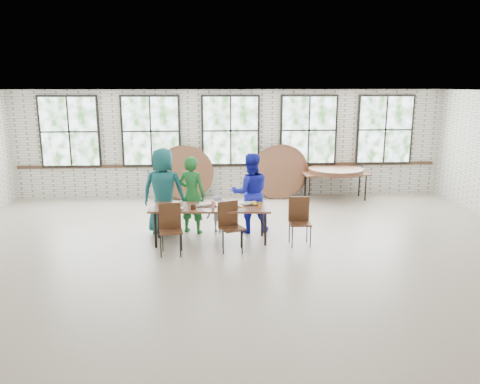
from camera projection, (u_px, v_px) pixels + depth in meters
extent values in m
plane|color=#BBAB95|center=(241.00, 249.00, 9.12)|extent=(12.00, 12.00, 0.00)
plane|color=white|center=(241.00, 92.00, 8.45)|extent=(12.00, 12.00, 0.00)
plane|color=silver|center=(231.00, 144.00, 13.16)|extent=(12.00, 0.00, 12.00)
plane|color=silver|center=(274.00, 262.00, 4.41)|extent=(12.00, 0.00, 12.00)
cube|color=#422819|center=(231.00, 165.00, 13.27)|extent=(11.80, 0.05, 0.08)
cube|color=black|center=(70.00, 132.00, 12.74)|extent=(1.62, 0.05, 1.97)
cube|color=white|center=(69.00, 132.00, 12.70)|extent=(1.50, 0.01, 1.85)
cube|color=black|center=(151.00, 131.00, 12.88)|extent=(1.62, 0.05, 1.97)
cube|color=white|center=(151.00, 131.00, 12.84)|extent=(1.50, 0.01, 1.85)
cube|color=black|center=(231.00, 131.00, 13.02)|extent=(1.62, 0.05, 1.97)
cube|color=white|center=(231.00, 131.00, 12.98)|extent=(1.50, 0.01, 1.85)
cube|color=black|center=(309.00, 130.00, 13.16)|extent=(1.62, 0.05, 1.97)
cube|color=white|center=(309.00, 130.00, 13.12)|extent=(1.50, 0.01, 1.85)
cube|color=black|center=(385.00, 130.00, 13.30)|extent=(1.62, 0.05, 1.97)
cube|color=white|center=(385.00, 130.00, 13.26)|extent=(1.50, 0.01, 1.85)
cube|color=brown|center=(211.00, 207.00, 9.39)|extent=(2.45, 0.97, 0.04)
cylinder|color=black|center=(155.00, 231.00, 9.12)|extent=(0.05, 0.05, 0.70)
cylinder|color=black|center=(159.00, 222.00, 9.70)|extent=(0.05, 0.05, 0.70)
cylinder|color=black|center=(265.00, 228.00, 9.25)|extent=(0.05, 0.05, 0.70)
cylinder|color=black|center=(262.00, 220.00, 9.84)|extent=(0.05, 0.05, 0.70)
cube|color=#492A18|center=(171.00, 231.00, 8.74)|extent=(0.47, 0.46, 0.03)
cube|color=#492A18|center=(170.00, 216.00, 8.87)|extent=(0.42, 0.09, 0.50)
cylinder|color=black|center=(161.00, 246.00, 8.62)|extent=(0.02, 0.02, 0.44)
cylinder|color=black|center=(163.00, 240.00, 8.95)|extent=(0.02, 0.02, 0.44)
cylinder|color=black|center=(180.00, 246.00, 8.64)|extent=(0.02, 0.02, 0.44)
cylinder|color=black|center=(181.00, 240.00, 8.97)|extent=(0.02, 0.02, 0.44)
cube|color=#492A18|center=(232.00, 228.00, 8.92)|extent=(0.54, 0.53, 0.03)
cube|color=#492A18|center=(228.00, 213.00, 9.03)|extent=(0.40, 0.19, 0.50)
cylinder|color=black|center=(223.00, 243.00, 8.80)|extent=(0.02, 0.02, 0.44)
cylinder|color=black|center=(223.00, 237.00, 9.13)|extent=(0.02, 0.02, 0.44)
cylinder|color=black|center=(242.00, 243.00, 8.82)|extent=(0.02, 0.02, 0.44)
cylinder|color=black|center=(241.00, 237.00, 9.15)|extent=(0.02, 0.02, 0.44)
cube|color=#492A18|center=(300.00, 223.00, 9.25)|extent=(0.43, 0.41, 0.03)
cube|color=#492A18|center=(299.00, 209.00, 9.38)|extent=(0.42, 0.04, 0.50)
cylinder|color=black|center=(292.00, 237.00, 9.12)|extent=(0.02, 0.02, 0.44)
cylinder|color=black|center=(289.00, 232.00, 9.45)|extent=(0.02, 0.02, 0.44)
cylinder|color=black|center=(310.00, 237.00, 9.15)|extent=(0.02, 0.02, 0.44)
cylinder|color=black|center=(307.00, 232.00, 9.48)|extent=(0.02, 0.02, 0.44)
imported|color=#1D6E6B|center=(164.00, 191.00, 9.92)|extent=(0.97, 0.70, 1.85)
imported|color=#1D6D2C|center=(192.00, 195.00, 9.97)|extent=(0.72, 0.61, 1.67)
imported|color=#111B36|center=(218.00, 214.00, 10.11)|extent=(0.59, 0.45, 0.81)
imported|color=#1A21BC|center=(250.00, 193.00, 10.05)|extent=(0.87, 0.69, 1.72)
cube|color=brown|center=(335.00, 174.00, 12.94)|extent=(1.83, 0.82, 0.04)
cylinder|color=black|center=(309.00, 189.00, 12.71)|extent=(0.04, 0.04, 0.70)
cylinder|color=black|center=(305.00, 185.00, 13.24)|extent=(0.04, 0.04, 0.70)
cylinder|color=black|center=(366.00, 188.00, 12.81)|extent=(0.04, 0.04, 0.70)
cylinder|color=black|center=(359.00, 184.00, 13.34)|extent=(0.04, 0.04, 0.70)
cube|color=black|center=(173.00, 206.00, 9.41)|extent=(0.44, 0.33, 0.02)
cube|color=black|center=(208.00, 205.00, 9.49)|extent=(0.44, 0.33, 0.02)
cube|color=black|center=(249.00, 204.00, 9.57)|extent=(0.44, 0.33, 0.02)
cylinder|color=black|center=(193.00, 207.00, 9.14)|extent=(0.09, 0.09, 0.09)
cube|color=red|center=(213.00, 205.00, 9.26)|extent=(0.06, 0.06, 0.11)
cylinder|color=#154CA3|center=(224.00, 205.00, 9.27)|extent=(0.07, 0.07, 0.10)
cylinder|color=orange|center=(260.00, 205.00, 9.25)|extent=(0.07, 0.07, 0.11)
cylinder|color=white|center=(232.00, 207.00, 9.18)|extent=(0.17, 0.17, 0.10)
ellipsoid|color=white|center=(181.00, 208.00, 9.16)|extent=(0.11, 0.11, 0.05)
ellipsoid|color=white|center=(220.00, 208.00, 9.16)|extent=(0.11, 0.11, 0.05)
ellipsoid|color=white|center=(238.00, 205.00, 9.37)|extent=(0.11, 0.11, 0.05)
cylinder|color=brown|center=(336.00, 172.00, 12.93)|extent=(1.50, 1.50, 0.04)
cylinder|color=brown|center=(336.00, 171.00, 12.92)|extent=(1.50, 1.50, 0.04)
cylinder|color=brown|center=(336.00, 169.00, 12.91)|extent=(1.50, 1.50, 0.04)
cylinder|color=brown|center=(183.00, 173.00, 13.00)|extent=(1.50, 0.28, 1.49)
cylinder|color=brown|center=(186.00, 173.00, 12.91)|extent=(1.50, 0.26, 1.49)
cylinder|color=brown|center=(282.00, 172.00, 13.18)|extent=(1.50, 0.20, 1.50)
cylinder|color=brown|center=(278.00, 172.00, 13.07)|extent=(1.50, 0.42, 1.46)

